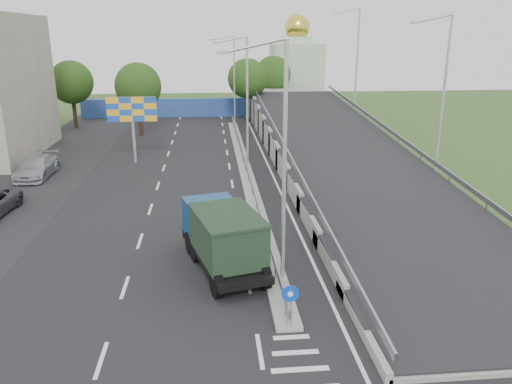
{
  "coord_description": "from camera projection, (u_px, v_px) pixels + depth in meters",
  "views": [
    {
      "loc": [
        -2.68,
        -13.5,
        10.37
      ],
      "look_at": [
        -0.3,
        12.09,
        2.2
      ],
      "focal_mm": 35.0,
      "sensor_mm": 36.0,
      "label": 1
    }
  ],
  "objects": [
    {
      "name": "lamp_post_far",
      "position": [
        233.0,
        75.0,
        58.09
      ],
      "size": [
        2.74,
        0.18,
        10.08
      ],
      "color": "#B2B5B7",
      "rests_on": "median"
    },
    {
      "name": "sign_bollard",
      "position": [
        290.0,
        306.0,
        17.94
      ],
      "size": [
        0.64,
        0.23,
        1.67
      ],
      "color": "black",
      "rests_on": "median"
    },
    {
      "name": "tree_left_mid",
      "position": [
        138.0,
        86.0,
        51.69
      ],
      "size": [
        4.8,
        4.8,
        7.6
      ],
      "color": "black",
      "rests_on": "ground"
    },
    {
      "name": "overpass_ramp",
      "position": [
        341.0,
        149.0,
        39.09
      ],
      "size": [
        10.0,
        50.0,
        3.5
      ],
      "color": "gray",
      "rests_on": "ground"
    },
    {
      "name": "lamp_post_near",
      "position": [
        280.0,
        152.0,
        20.13
      ],
      "size": [
        2.74,
        0.18,
        10.08
      ],
      "color": "#B2B5B7",
      "rests_on": "median"
    },
    {
      "name": "lamp_post_mid",
      "position": [
        245.0,
        95.0,
        39.11
      ],
      "size": [
        2.74,
        0.18,
        10.08
      ],
      "color": "#B2B5B7",
      "rests_on": "median"
    },
    {
      "name": "blue_wall",
      "position": [
        199.0,
        108.0,
        64.82
      ],
      "size": [
        30.0,
        0.5,
        2.4
      ],
      "primitive_type": "cube",
      "color": "navy",
      "rests_on": "ground"
    },
    {
      "name": "road_surface",
      "position": [
        207.0,
        189.0,
        34.9
      ],
      "size": [
        26.0,
        90.0,
        0.04
      ],
      "primitive_type": "cube",
      "color": "black",
      "rests_on": "ground"
    },
    {
      "name": "tree_left_far",
      "position": [
        71.0,
        82.0,
        55.73
      ],
      "size": [
        4.8,
        4.8,
        7.6
      ],
      "color": "black",
      "rests_on": "ground"
    },
    {
      "name": "ground",
      "position": [
        300.0,
        368.0,
        16.19
      ],
      "size": [
        160.0,
        160.0,
        0.0
      ],
      "primitive_type": "plane",
      "color": "#2D4C1E",
      "rests_on": "ground"
    },
    {
      "name": "billboard",
      "position": [
        132.0,
        113.0,
        40.7
      ],
      "size": [
        4.0,
        0.24,
        5.5
      ],
      "color": "#B2B5B7",
      "rests_on": "ground"
    },
    {
      "name": "tree_ramp_far",
      "position": [
        273.0,
        74.0,
        67.34
      ],
      "size": [
        4.8,
        4.8,
        7.6
      ],
      "color": "black",
      "rests_on": "ground"
    },
    {
      "name": "church",
      "position": [
        296.0,
        70.0,
        72.4
      ],
      "size": [
        7.0,
        7.0,
        13.8
      ],
      "color": "#B2CCAD",
      "rests_on": "ground"
    },
    {
      "name": "tree_median_far",
      "position": [
        247.0,
        79.0,
        60.34
      ],
      "size": [
        4.8,
        4.8,
        7.6
      ],
      "color": "black",
      "rests_on": "ground"
    },
    {
      "name": "dump_truck",
      "position": [
        222.0,
        235.0,
        22.74
      ],
      "size": [
        4.03,
        7.0,
        2.91
      ],
      "rotation": [
        0.0,
        0.0,
        0.26
      ],
      "color": "black",
      "rests_on": "ground"
    },
    {
      "name": "parked_car_d",
      "position": [
        37.0,
        167.0,
        37.58
      ],
      "size": [
        2.29,
        5.42,
        1.56
      ],
      "primitive_type": "imported",
      "rotation": [
        0.0,
        0.0,
        -0.02
      ],
      "color": "#989CA0",
      "rests_on": "ground"
    },
    {
      "name": "median",
      "position": [
        246.0,
        172.0,
        38.93
      ],
      "size": [
        1.0,
        44.0,
        0.2
      ],
      "primitive_type": "cube",
      "color": "gray",
      "rests_on": "ground"
    },
    {
      "name": "parking_strip",
      "position": [
        15.0,
        194.0,
        33.76
      ],
      "size": [
        8.0,
        90.0,
        0.05
      ],
      "primitive_type": "cube",
      "color": "black",
      "rests_on": "ground"
    },
    {
      "name": "median_guardrail",
      "position": [
        246.0,
        164.0,
        38.73
      ],
      "size": [
        0.09,
        44.0,
        0.71
      ],
      "color": "gray",
      "rests_on": "median"
    }
  ]
}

